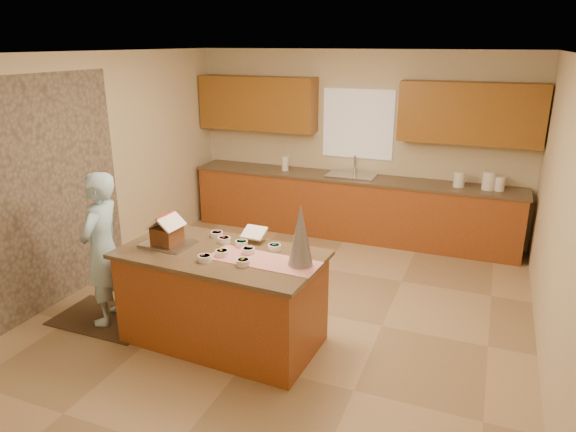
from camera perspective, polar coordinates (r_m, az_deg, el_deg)
The scene contains 28 objects.
floor at distance 5.85m, azimuth 0.19°, elevation -10.02°, with size 5.50×5.50×0.00m, color tan.
ceiling at distance 5.14m, azimuth 0.22°, elevation 17.43°, with size 5.50×5.50×0.00m, color silver.
wall_back at distance 7.90m, azimuth 7.63°, elevation 7.82°, with size 5.50×5.50×0.00m, color beige.
wall_front at distance 3.13m, azimuth -18.97°, elevation -10.17°, with size 5.50×5.50×0.00m, color beige.
wall_left at distance 6.65m, azimuth -20.33°, elevation 4.80°, with size 5.50×5.50×0.00m, color beige.
wall_right at distance 5.03m, azimuth 27.71°, elevation -0.39°, with size 5.50×5.50×0.00m, color beige.
stone_accent at distance 6.11m, azimuth -25.00°, elevation 2.09°, with size 2.50×2.50×0.00m, color gray.
window_curtain at distance 7.82m, azimuth 7.67°, elevation 9.94°, with size 1.05×0.03×1.00m, color white.
back_counter_base at distance 7.84m, azimuth 6.80°, elevation 0.90°, with size 4.80×0.60×0.88m, color #96441F.
back_counter_top at distance 7.71m, azimuth 6.93°, elevation 4.16°, with size 4.85×0.63×0.04m, color brown.
upper_cabinet_left at distance 8.17m, azimuth -3.36°, elevation 12.20°, with size 1.85×0.35×0.80m, color olive.
upper_cabinet_right at distance 7.41m, azimuth 19.32°, elevation 10.56°, with size 1.85×0.35×0.80m, color olive.
sink at distance 7.71m, azimuth 6.92°, elevation 4.08°, with size 0.70×0.45×0.12m, color silver.
faucet at distance 7.84m, azimuth 7.32°, elevation 5.59°, with size 0.03×0.03×0.28m, color silver.
island_base at distance 5.11m, azimuth -7.20°, elevation -9.03°, with size 1.83×0.91×0.89m, color #96441F.
island_top at distance 4.91m, azimuth -7.41°, elevation -4.19°, with size 1.91×1.00×0.04m, color brown.
table_runner at distance 4.69m, azimuth -2.66°, elevation -4.87°, with size 1.02×0.37×0.01m, color #AA0C0D.
baking_tray at distance 5.16m, azimuth -13.01°, elevation -2.98°, with size 0.47×0.35×0.03m, color silver.
cookbook at distance 5.11m, azimuth -3.73°, elevation -1.82°, with size 0.22×0.02×0.18m, color white.
tinsel_tree at distance 4.50m, azimuth 1.39°, elevation -2.11°, with size 0.22×0.22×0.56m, color #A6A6B1.
rug at distance 5.97m, azimuth -19.17°, elevation -10.51°, with size 1.08×0.70×0.01m, color black.
boy at distance 5.60m, azimuth -19.64°, elevation -3.42°, with size 0.58×0.38×1.59m, color #ABD8F2.
canister_a at distance 7.46m, azimuth 18.21°, elevation 3.82°, with size 0.15×0.15×0.20m, color white.
canister_b at distance 7.44m, azimuth 21.10°, elevation 3.62°, with size 0.17×0.17×0.24m, color white.
canister_c at distance 7.45m, azimuth 22.14°, elevation 3.29°, with size 0.13×0.13×0.19m, color white.
paper_towel at distance 8.00m, azimuth -0.32°, elevation 5.79°, with size 0.10×0.10×0.22m, color white.
gingerbread_house at distance 5.12m, azimuth -13.11°, elevation -1.73°, with size 0.29×0.30×0.29m.
candy_bowls at distance 4.91m, azimuth -5.89°, elevation -3.55°, with size 0.79×0.69×0.06m.
Camera 1 is at (1.89, -4.78, 2.80)m, focal length 32.51 mm.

